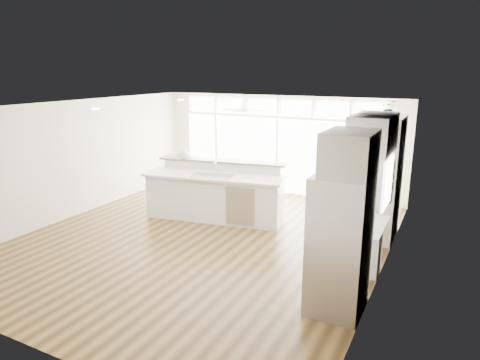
% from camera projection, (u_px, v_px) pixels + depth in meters
% --- Properties ---
extents(floor, '(7.00, 8.00, 0.02)m').
position_uv_depth(floor, '(204.00, 239.00, 8.79)').
color(floor, '#432E14').
rests_on(floor, ground).
extents(ceiling, '(7.00, 8.00, 0.02)m').
position_uv_depth(ceiling, '(200.00, 106.00, 8.11)').
color(ceiling, white).
rests_on(ceiling, wall_back).
extents(wall_back, '(7.00, 0.04, 2.70)m').
position_uv_depth(wall_back, '(278.00, 145.00, 11.90)').
color(wall_back, '#F0E4D0').
rests_on(wall_back, floor).
extents(wall_front, '(7.00, 0.04, 2.70)m').
position_uv_depth(wall_front, '(21.00, 248.00, 5.01)').
color(wall_front, '#F0E4D0').
rests_on(wall_front, floor).
extents(wall_left, '(0.04, 8.00, 2.70)m').
position_uv_depth(wall_left, '(75.00, 159.00, 10.00)').
color(wall_left, '#F0E4D0').
rests_on(wall_left, floor).
extents(wall_right, '(0.04, 8.00, 2.70)m').
position_uv_depth(wall_right, '(386.00, 199.00, 6.91)').
color(wall_right, '#F0E4D0').
rests_on(wall_right, floor).
extents(glass_wall, '(5.80, 0.06, 2.08)m').
position_uv_depth(glass_wall, '(277.00, 155.00, 11.92)').
color(glass_wall, white).
rests_on(glass_wall, wall_back).
extents(transom_row, '(5.90, 0.06, 0.40)m').
position_uv_depth(transom_row, '(278.00, 107.00, 11.59)').
color(transom_row, white).
rests_on(transom_row, wall_back).
extents(desk_window, '(0.04, 0.85, 0.85)m').
position_uv_depth(desk_window, '(387.00, 182.00, 7.14)').
color(desk_window, white).
rests_on(desk_window, wall_right).
extents(ceiling_fan, '(1.16, 1.16, 0.32)m').
position_uv_depth(ceiling_fan, '(243.00, 106.00, 10.80)').
color(ceiling_fan, white).
rests_on(ceiling_fan, ceiling).
extents(recessed_lights, '(3.40, 3.00, 0.02)m').
position_uv_depth(recessed_lights, '(206.00, 107.00, 8.29)').
color(recessed_lights, white).
rests_on(recessed_lights, ceiling).
extents(oven_cabinet, '(0.64, 1.20, 2.50)m').
position_uv_depth(oven_cabinet, '(383.00, 178.00, 8.63)').
color(oven_cabinet, white).
rests_on(oven_cabinet, floor).
extents(desk_nook, '(0.72, 1.30, 0.76)m').
position_uv_depth(desk_nook, '(362.00, 244.00, 7.57)').
color(desk_nook, white).
rests_on(desk_nook, floor).
extents(upper_cabinets, '(0.64, 1.30, 0.64)m').
position_uv_depth(upper_cabinets, '(373.00, 134.00, 7.06)').
color(upper_cabinets, white).
rests_on(upper_cabinets, wall_right).
extents(refrigerator, '(0.76, 0.90, 2.00)m').
position_uv_depth(refrigerator, '(340.00, 244.00, 6.01)').
color(refrigerator, '#ABABAF').
rests_on(refrigerator, floor).
extents(fridge_cabinet, '(0.64, 0.90, 0.60)m').
position_uv_depth(fridge_cabinet, '(350.00, 153.00, 5.65)').
color(fridge_cabinet, white).
rests_on(fridge_cabinet, wall_right).
extents(framed_photos, '(0.06, 0.22, 0.80)m').
position_uv_depth(framed_photos, '(392.00, 183.00, 7.71)').
color(framed_photos, black).
rests_on(framed_photos, wall_right).
extents(kitchen_island, '(3.41, 1.76, 1.29)m').
position_uv_depth(kitchen_island, '(215.00, 192.00, 9.83)').
color(kitchen_island, white).
rests_on(kitchen_island, floor).
extents(rug, '(1.06, 0.85, 0.01)m').
position_uv_depth(rug, '(338.00, 244.00, 8.50)').
color(rug, '#391B12').
rests_on(rug, floor).
extents(office_chair, '(0.58, 0.54, 1.07)m').
position_uv_depth(office_chair, '(354.00, 232.00, 7.70)').
color(office_chair, black).
rests_on(office_chair, floor).
extents(fishbowl, '(0.27, 0.27, 0.24)m').
position_uv_depth(fishbowl, '(183.00, 154.00, 10.28)').
color(fishbowl, silver).
rests_on(fishbowl, kitchen_island).
extents(monitor, '(0.08, 0.46, 0.38)m').
position_uv_depth(monitor, '(360.00, 213.00, 7.47)').
color(monitor, black).
rests_on(monitor, desk_nook).
extents(keyboard, '(0.15, 0.30, 0.01)m').
position_uv_depth(keyboard, '(350.00, 221.00, 7.59)').
color(keyboard, white).
rests_on(keyboard, desk_nook).
extents(potted_plant, '(0.29, 0.32, 0.24)m').
position_uv_depth(potted_plant, '(389.00, 110.00, 8.29)').
color(potted_plant, '#275A26').
rests_on(potted_plant, oven_cabinet).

